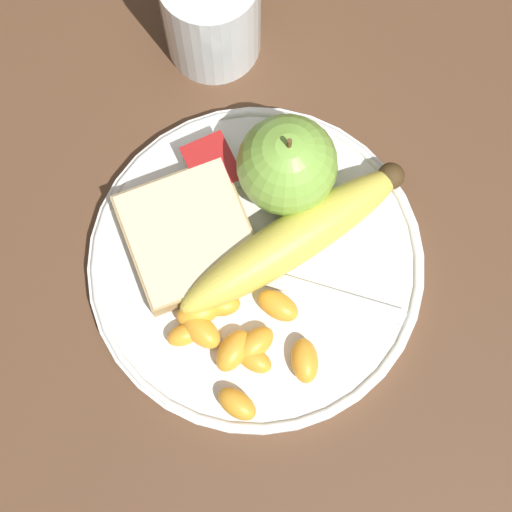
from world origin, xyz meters
name	(u,v)px	position (x,y,z in m)	size (l,w,h in m)	color
ground_plane	(256,266)	(0.00, 0.00, 0.00)	(3.00, 3.00, 0.00)	brown
plate	(256,264)	(0.00, 0.00, 0.01)	(0.26, 0.26, 0.01)	white
juice_glass	(212,15)	(-0.19, 0.05, 0.04)	(0.08, 0.08, 0.09)	silver
apple	(287,165)	(-0.05, 0.05, 0.05)	(0.08, 0.08, 0.08)	#84BC47
banana	(294,237)	(0.00, 0.03, 0.03)	(0.07, 0.20, 0.04)	#E0CC4C
bread_slice	(189,235)	(-0.04, -0.04, 0.02)	(0.10, 0.10, 0.02)	tan
fork	(259,276)	(0.01, 0.00, 0.01)	(0.14, 0.15, 0.00)	silver
jam_packet	(216,166)	(-0.08, 0.00, 0.02)	(0.04, 0.04, 0.02)	silver
orange_segment_0	(282,304)	(0.04, 0.00, 0.02)	(0.04, 0.03, 0.02)	#F9A32D
orange_segment_1	(254,359)	(0.07, -0.03, 0.02)	(0.03, 0.03, 0.02)	#F9A32D
orange_segment_2	(237,404)	(0.09, -0.06, 0.02)	(0.04, 0.03, 0.02)	#F9A32D
orange_segment_3	(255,344)	(0.06, -0.03, 0.02)	(0.03, 0.04, 0.02)	#F9A32D
orange_segment_4	(221,305)	(0.02, -0.04, 0.02)	(0.03, 0.03, 0.02)	#F9A32D
orange_segment_5	(201,331)	(0.03, -0.06, 0.02)	(0.04, 0.03, 0.02)	#F9A32D
orange_segment_6	(233,351)	(0.06, -0.04, 0.02)	(0.04, 0.04, 0.02)	#F9A32D
orange_segment_7	(199,312)	(0.02, -0.06, 0.02)	(0.02, 0.04, 0.02)	#F9A32D
orange_segment_8	(184,335)	(0.03, -0.07, 0.02)	(0.02, 0.03, 0.01)	#F9A32D
orange_segment_9	(300,363)	(0.08, 0.00, 0.02)	(0.04, 0.03, 0.02)	#F9A32D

